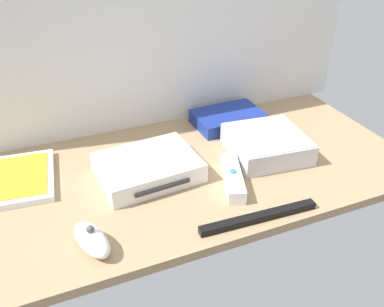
# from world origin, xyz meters

# --- Properties ---
(ground_plane) EXTENTS (1.00, 0.48, 0.02)m
(ground_plane) POSITION_xyz_m (0.00, 0.00, -0.01)
(ground_plane) COLOR #9E7F5B
(ground_plane) RESTS_ON ground
(game_console) EXTENTS (0.22, 0.18, 0.04)m
(game_console) POSITION_xyz_m (-0.10, 0.01, 0.02)
(game_console) COLOR white
(game_console) RESTS_ON ground_plane
(mini_computer) EXTENTS (0.19, 0.19, 0.05)m
(mini_computer) POSITION_xyz_m (0.19, -0.01, 0.03)
(mini_computer) COLOR silver
(mini_computer) RESTS_ON ground_plane
(game_case) EXTENTS (0.15, 0.20, 0.02)m
(game_case) POSITION_xyz_m (-0.36, 0.10, 0.01)
(game_case) COLOR white
(game_case) RESTS_ON ground_plane
(network_router) EXTENTS (0.18, 0.13, 0.03)m
(network_router) POSITION_xyz_m (0.17, 0.16, 0.02)
(network_router) COLOR navy
(network_router) RESTS_ON ground_plane
(remote_wand) EXTENTS (0.08, 0.15, 0.03)m
(remote_wand) POSITION_xyz_m (0.06, -0.09, 0.02)
(remote_wand) COLOR white
(remote_wand) RESTS_ON ground_plane
(remote_nunchuk) EXTENTS (0.07, 0.11, 0.05)m
(remote_nunchuk) POSITION_xyz_m (-0.25, -0.16, 0.02)
(remote_nunchuk) COLOR white
(remote_nunchuk) RESTS_ON ground_plane
(sensor_bar) EXTENTS (0.24, 0.03, 0.01)m
(sensor_bar) POSITION_xyz_m (0.05, -0.21, 0.01)
(sensor_bar) COLOR black
(sensor_bar) RESTS_ON ground_plane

